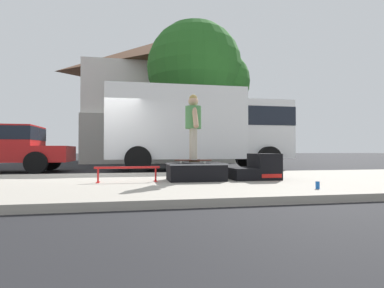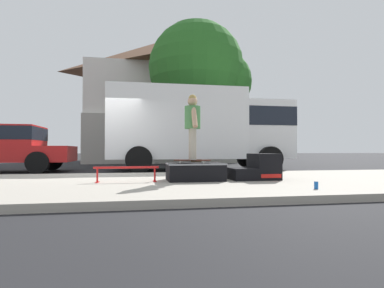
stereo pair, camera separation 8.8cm
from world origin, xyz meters
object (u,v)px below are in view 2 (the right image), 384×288
Objects in this scene: skate_box at (195,171)px; grind_rail at (127,170)px; skater_kid at (192,121)px; soda_can at (316,185)px; skateboard at (192,160)px; box_truck at (201,126)px; kicker_ramp at (257,169)px; street_tree_main at (202,72)px.

skate_box is 0.92× the size of grind_rail.
grind_rail is at bearing -175.62° from skater_kid.
skate_box is at bearing 133.16° from soda_can.
skateboard is 2.55m from soda_can.
skater_kid is at bearing -103.84° from box_truck.
skate_box is 0.23m from skateboard.
box_truck reaches higher than skateboard.
box_truck reaches higher than grind_rail.
street_tree_main reaches higher than kicker_ramp.
soda_can is at bearing -92.52° from street_tree_main.
kicker_ramp is 0.79× the size of grind_rail.
skate_box is at bearing -38.99° from skater_kid.
skate_box is 9.46× the size of soda_can.
kicker_ramp reaches higher than grind_rail.
grind_rail is 6.08m from box_truck.
street_tree_main reaches higher than box_truck.
skateboard reaches higher than grind_rail.
skater_kid is (-1.44, 0.04, 1.02)m from kicker_ramp.
street_tree_main is (2.23, 9.46, 4.37)m from skateboard.
skateboard is 10.66m from street_tree_main.
skateboard is 0.11× the size of street_tree_main.
kicker_ramp is 1.45m from skateboard.
skateboard is at bearing 4.38° from grind_rail.
skate_box is 1.06m from skater_kid.
skate_box reaches higher than grind_rail.
soda_can is at bearing -46.66° from skater_kid.
street_tree_main is at bearing 77.39° from box_truck.
skateboard is at bearing 141.01° from skate_box.
skater_kid reaches higher than skateboard.
kicker_ramp is 5.40m from box_truck.
skater_kid is 0.18× the size of street_tree_main.
street_tree_main is (0.50, 11.30, 4.73)m from soda_can.
grind_rail is at bearing -110.67° from street_tree_main.
street_tree_main is at bearing 76.71° from skater_kid.
street_tree_main reaches higher than skater_kid.
soda_can is 0.02× the size of box_truck.
kicker_ramp is 10.56m from street_tree_main.
soda_can is 7.21m from box_truck.
kicker_ramp is 0.15× the size of box_truck.
soda_can is at bearing -46.84° from skate_box.
soda_can is (1.74, -1.84, -1.19)m from skater_kid.
skateboard is 6.39× the size of soda_can.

